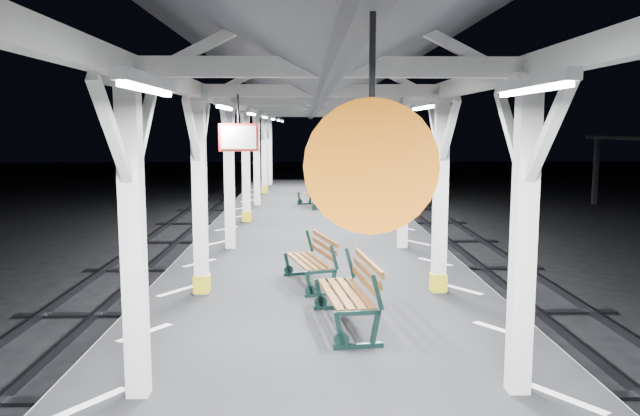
{
  "coord_description": "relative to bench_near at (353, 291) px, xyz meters",
  "views": [
    {
      "loc": [
        -0.24,
        -8.28,
        3.79
      ],
      "look_at": [
        0.03,
        3.97,
        2.2
      ],
      "focal_mm": 35.0,
      "sensor_mm": 36.0,
      "label": 1
    }
  ],
  "objects": [
    {
      "name": "bench_near",
      "position": [
        0.0,
        0.0,
        0.0
      ],
      "size": [
        0.89,
        1.87,
        0.98
      ],
      "rotation": [
        0.0,
        0.0,
        0.13
      ],
      "color": "black",
      "rests_on": "platform"
    },
    {
      "name": "ground",
      "position": [
        -0.41,
        -0.2,
        -1.52
      ],
      "size": [
        120.0,
        120.0,
        0.0
      ],
      "primitive_type": "plane",
      "color": "black",
      "rests_on": "ground"
    },
    {
      "name": "hazard_stripes_left",
      "position": [
        -2.86,
        -0.2,
        -0.52
      ],
      "size": [
        1.0,
        48.0,
        0.01
      ],
      "primitive_type": "cube",
      "color": "silver",
      "rests_on": "platform"
    },
    {
      "name": "canopy",
      "position": [
        -0.41,
        -0.22,
        3.04
      ],
      "size": [
        5.4,
        49.0,
        4.65
      ],
      "color": "silver",
      "rests_on": "platform"
    },
    {
      "name": "bench_far",
      "position": [
        -0.34,
        13.24,
        -0.03
      ],
      "size": [
        1.12,
        1.8,
        0.92
      ],
      "rotation": [
        0.0,
        0.0,
        0.32
      ],
      "color": "black",
      "rests_on": "platform"
    },
    {
      "name": "platform",
      "position": [
        -0.41,
        -0.2,
        -1.02
      ],
      "size": [
        6.0,
        50.0,
        1.0
      ],
      "primitive_type": "cube",
      "color": "black",
      "rests_on": "ground"
    },
    {
      "name": "bench_mid",
      "position": [
        -0.51,
        2.37,
        -0.05
      ],
      "size": [
        0.99,
        1.72,
        0.88
      ],
      "rotation": [
        0.0,
        0.0,
        0.26
      ],
      "color": "black",
      "rests_on": "platform"
    },
    {
      "name": "hazard_stripes_right",
      "position": [
        2.04,
        -0.2,
        -0.52
      ],
      "size": [
        1.0,
        48.0,
        0.01
      ],
      "primitive_type": "cube",
      "color": "silver",
      "rests_on": "platform"
    }
  ]
}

